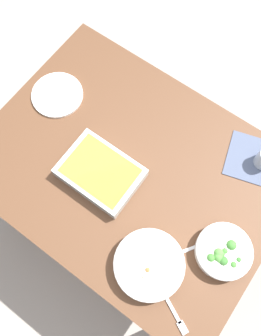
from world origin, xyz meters
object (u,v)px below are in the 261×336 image
Objects in this scene: spoon_by_stew at (181,252)px; spoon_by_broccoli at (221,240)px; baking_dish at (100,172)px; stew_bowl at (149,265)px; fork_on_table at (175,313)px; broccoli_bowl at (223,252)px; side_plate at (57,95)px.

spoon_by_stew and spoon_by_broccoli have the same top height.
baking_dish is 0.52m from spoon_by_broccoli.
stew_bowl is at bearing -125.74° from spoon_by_broccoli.
spoon_by_broccoli is at bearing 54.26° from stew_bowl.
broccoli_bowl is at bearing 84.74° from fork_on_table.
side_plate is (-0.37, 0.18, -0.03)m from baking_dish.
stew_bowl is 0.84× the size of baking_dish.
spoon_by_stew reaches higher than fork_on_table.
side_plate is 1.40× the size of spoon_by_stew.
spoon_by_stew is 0.16m from spoon_by_broccoli.
broccoli_bowl is 0.27m from fork_on_table.
side_plate reaches higher than spoon_by_stew.
fork_on_table is at bearing -25.42° from stew_bowl.
broccoli_bowl is 0.15m from spoon_by_stew.
spoon_by_stew is (0.07, 0.11, -0.03)m from stew_bowl.
spoon_by_broccoli is at bearing -7.47° from side_plate.
fork_on_table is (-0.00, -0.31, -0.00)m from spoon_by_broccoli.
fork_on_table is at bearing -63.30° from spoon_by_stew.
baking_dish is at bearing -177.69° from broccoli_bowl.
stew_bowl is 1.15× the size of side_plate.
spoon_by_broccoli is at bearing 6.57° from baking_dish.
broccoli_bowl reaches higher than stew_bowl.
stew_bowl is 1.62× the size of spoon_by_stew.
stew_bowl is 0.80m from side_plate.
spoon_by_stew is 0.21m from fork_on_table.
stew_bowl is 0.13m from spoon_by_stew.
spoon_by_broccoli is at bearing 89.77° from fork_on_table.
side_plate is at bearing 154.31° from fork_on_table.
fork_on_table is (0.89, -0.43, -0.00)m from side_plate.
spoon_by_broccoli is (0.52, 0.06, -0.03)m from baking_dish.
spoon_by_stew is 1.00× the size of spoon_by_broccoli.
side_plate is (-0.91, 0.15, -0.02)m from broccoli_bowl.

